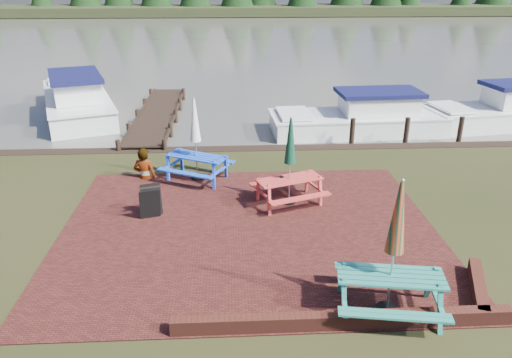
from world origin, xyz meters
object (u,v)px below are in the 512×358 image
object	(u,v)px
picnic_table_teal	(392,269)
person	(143,149)
boat_far	(504,112)
picnic_table_red	(290,175)
boat_jetty	(77,101)
chalkboard	(151,202)
jetty	(157,115)
picnic_table_blue	(196,152)
boat_near	(361,119)

from	to	relation	value
picnic_table_teal	person	bearing A→B (deg)	138.40
boat_far	person	size ratio (longest dim) A/B	3.45
picnic_table_red	boat_jetty	xyz separation A→B (m)	(-8.28, 9.94, -0.39)
chalkboard	person	xyz separation A→B (m)	(-0.56, 2.58, 0.53)
boat_jetty	picnic_table_red	bearing A→B (deg)	-69.87
picnic_table_teal	picnic_table_red	xyz separation A→B (m)	(-1.28, 4.69, -0.08)
picnic_table_red	chalkboard	size ratio (longest dim) A/B	2.88
jetty	picnic_table_blue	bearing A→B (deg)	-73.38
picnic_table_teal	person	world-z (taller)	picnic_table_teal
boat_near	picnic_table_red	bearing A→B (deg)	148.71
boat_jetty	jetty	bearing A→B (deg)	-37.25
picnic_table_blue	chalkboard	world-z (taller)	picnic_table_blue
jetty	boat_near	xyz separation A→B (m)	(8.27, -2.03, 0.24)
boat_near	person	world-z (taller)	person
picnic_table_blue	boat_near	bearing A→B (deg)	65.91
jetty	boat_near	size ratio (longest dim) A/B	1.31
chalkboard	person	size ratio (longest dim) A/B	0.43
jetty	person	size ratio (longest dim) A/B	4.76
jetty	boat_jetty	world-z (taller)	boat_jetty
chalkboard	person	bearing A→B (deg)	85.94
picnic_table_blue	chalkboard	size ratio (longest dim) A/B	3.00
boat_near	jetty	bearing A→B (deg)	73.18
boat_far	chalkboard	bearing A→B (deg)	112.35
chalkboard	boat_near	xyz separation A→B (m)	(7.20, 7.37, -0.07)
picnic_table_red	chalkboard	bearing A→B (deg)	169.96
picnic_table_blue	boat_near	xyz separation A→B (m)	(6.18, 4.95, -0.51)
picnic_table_red	boat_far	xyz separation A→B (m)	(9.77, 7.37, -0.45)
boat_jetty	boat_far	size ratio (longest dim) A/B	1.21
picnic_table_teal	boat_near	xyz separation A→B (m)	(2.36, 11.45, -0.56)
picnic_table_red	person	world-z (taller)	picnic_table_red
boat_jetty	person	distance (m)	9.01
boat_near	person	xyz separation A→B (m)	(-7.76, -4.79, 0.60)
picnic_table_teal	person	distance (m)	8.57
picnic_table_teal	chalkboard	size ratio (longest dim) A/B	3.17
picnic_table_red	picnic_table_blue	bearing A→B (deg)	124.74
chalkboard	boat_far	bearing A→B (deg)	14.68
boat_jetty	boat_near	distance (m)	12.33
picnic_table_blue	jetty	distance (m)	7.32
boat_jetty	boat_far	xyz separation A→B (m)	(18.04, -2.58, -0.06)
picnic_table_teal	boat_near	world-z (taller)	picnic_table_teal
chalkboard	boat_jetty	world-z (taller)	boat_jetty
boat_jetty	boat_near	world-z (taller)	boat_jetty
chalkboard	boat_far	xyz separation A→B (m)	(13.34, 7.98, -0.04)
boat_far	person	bearing A→B (deg)	102.70
picnic_table_red	chalkboard	world-z (taller)	picnic_table_red
person	picnic_table_red	bearing A→B (deg)	166.86
picnic_table_red	boat_jetty	world-z (taller)	picnic_table_red
boat_far	person	world-z (taller)	person
boat_jetty	boat_far	world-z (taller)	boat_jetty
picnic_table_teal	boat_jetty	distance (m)	17.48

